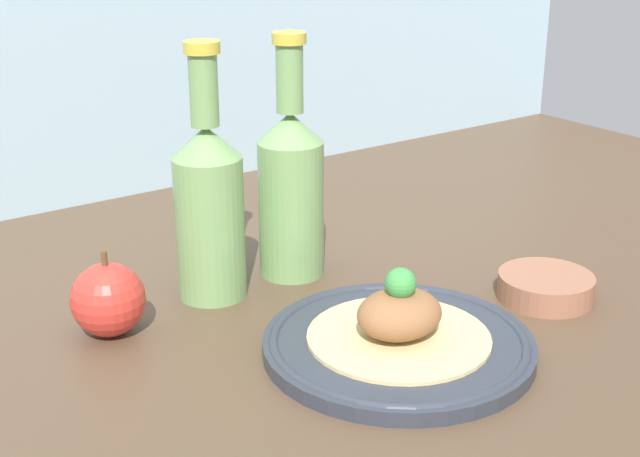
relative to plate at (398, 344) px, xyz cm
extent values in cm
cube|color=brown|center=(-2.67, 6.99, -2.92)|extent=(180.00, 110.00, 4.00)
cylinder|color=#2D333D|center=(0.00, 0.00, -0.20)|extent=(26.04, 26.04, 1.45)
torus|color=#2D333D|center=(0.00, 0.00, 0.31)|extent=(24.97, 24.97, 1.02)
cylinder|color=#D6BC7F|center=(0.00, 0.00, 0.73)|extent=(17.58, 17.58, 0.40)
ellipsoid|color=brown|center=(0.00, 0.00, 3.17)|extent=(8.54, 7.26, 4.49)
sphere|color=green|center=(0.00, 0.00, 6.32)|extent=(3.01, 3.01, 3.01)
cylinder|color=#729E5B|center=(-7.90, 21.95, 6.87)|extent=(7.40, 7.40, 15.59)
cone|color=#729E5B|center=(-7.90, 21.95, 16.33)|extent=(7.40, 7.40, 3.33)
cylinder|color=#729E5B|center=(-7.90, 21.95, 21.70)|extent=(2.96, 2.96, 7.41)
cylinder|color=gold|center=(-7.90, 21.95, 26.01)|extent=(3.70, 3.70, 1.20)
cylinder|color=#729E5B|center=(2.52, 21.95, 6.87)|extent=(7.40, 7.40, 15.59)
cone|color=#729E5B|center=(2.52, 21.95, 16.33)|extent=(7.40, 7.40, 3.33)
cylinder|color=#729E5B|center=(2.52, 21.95, 21.70)|extent=(2.96, 2.96, 7.41)
cylinder|color=gold|center=(2.52, 21.95, 26.01)|extent=(3.70, 3.70, 1.20)
sphere|color=red|center=(-20.75, 19.78, 2.79)|extent=(7.43, 7.43, 7.43)
cylinder|color=brown|center=(-20.75, 19.78, 7.09)|extent=(0.59, 0.59, 1.67)
cylinder|color=#996047|center=(20.78, -0.01, 0.46)|extent=(10.28, 10.28, 2.78)
camera|label=1|loc=(-50.15, -57.02, 40.28)|focal=50.00mm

